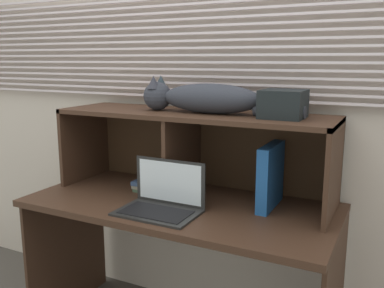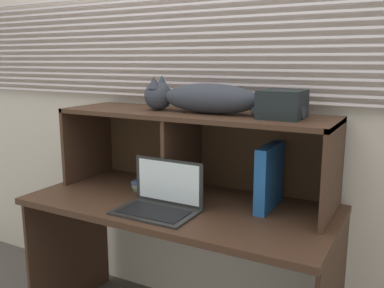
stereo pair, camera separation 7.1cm
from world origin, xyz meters
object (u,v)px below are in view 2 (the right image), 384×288
cat (201,98)px  storage_box (282,104)px  laptop (160,201)px  book_stack (157,183)px  binder_upright (270,177)px

cat → storage_box: cat is taller
storage_box → laptop: bearing=-149.5°
cat → book_stack: bearing=179.2°
book_stack → storage_box: 0.78m
cat → storage_box: (0.39, 0.00, -0.01)m
cat → storage_box: bearing=0.0°
laptop → book_stack: size_ratio=1.57×
laptop → book_stack: 0.33m
binder_upright → storage_box: 0.33m
laptop → book_stack: bearing=125.6°
book_stack → binder_upright: bearing=-0.3°
cat → laptop: (-0.06, -0.27, -0.43)m
cat → storage_box: size_ratio=4.24×
binder_upright → storage_box: (0.04, 0.00, 0.32)m
binder_upright → laptop: bearing=-146.9°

